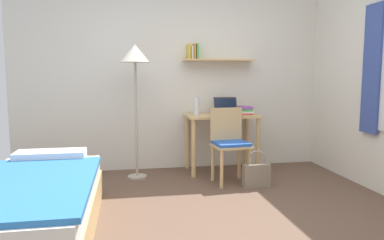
{
  "coord_description": "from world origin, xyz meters",
  "views": [
    {
      "loc": [
        -0.7,
        -2.99,
        1.28
      ],
      "look_at": [
        -0.08,
        0.51,
        0.85
      ],
      "focal_mm": 34.24,
      "sensor_mm": 36.0,
      "label": 1
    }
  ],
  "objects": [
    {
      "name": "standing_lamp",
      "position": [
        -0.59,
        1.58,
        1.46
      ],
      "size": [
        0.39,
        0.39,
        1.66
      ],
      "color": "#B2A893",
      "rests_on": "ground_plane"
    },
    {
      "name": "handbag",
      "position": [
        0.76,
        0.94,
        0.15
      ],
      "size": [
        0.31,
        0.11,
        0.43
      ],
      "color": "gray",
      "rests_on": "ground_plane"
    },
    {
      "name": "ground_plane",
      "position": [
        0.0,
        0.0,
        0.0
      ],
      "size": [
        5.28,
        5.28,
        0.0
      ],
      "primitive_type": "plane",
      "color": "brown"
    },
    {
      "name": "desk_chair",
      "position": [
        0.5,
        1.2,
        0.5
      ],
      "size": [
        0.45,
        0.42,
        0.89
      ],
      "color": "tan",
      "rests_on": "ground_plane"
    },
    {
      "name": "book_stack",
      "position": [
        0.86,
        1.7,
        0.82
      ],
      "size": [
        0.21,
        0.25,
        0.11
      ],
      "color": "#D13D38",
      "rests_on": "desk"
    },
    {
      "name": "wall_back",
      "position": [
        0.01,
        2.02,
        1.3
      ],
      "size": [
        4.4,
        0.27,
        2.6
      ],
      "color": "silver",
      "rests_on": "ground_plane"
    },
    {
      "name": "water_bottle",
      "position": [
        0.19,
        1.65,
        0.89
      ],
      "size": [
        0.07,
        0.07,
        0.24
      ],
      "primitive_type": "cylinder",
      "color": "silver",
      "rests_on": "desk"
    },
    {
      "name": "laptop",
      "position": [
        0.61,
        1.73,
        0.83
      ],
      "size": [
        0.32,
        0.24,
        0.22
      ],
      "color": "black",
      "rests_on": "desk"
    },
    {
      "name": "bed",
      "position": [
        -1.46,
        0.01,
        0.24
      ],
      "size": [
        0.98,
        1.96,
        0.54
      ],
      "color": "tan",
      "rests_on": "ground_plane"
    },
    {
      "name": "desk",
      "position": [
        0.54,
        1.7,
        0.61
      ],
      "size": [
        0.95,
        0.56,
        0.77
      ],
      "color": "tan",
      "rests_on": "ground_plane"
    }
  ]
}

